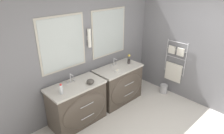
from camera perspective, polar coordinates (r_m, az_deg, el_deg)
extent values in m
cube|color=slate|center=(4.19, -6.49, 4.97)|extent=(5.10, 0.06, 2.60)
cube|color=#BCB7A8|center=(3.75, -13.92, 6.49)|extent=(0.95, 0.02, 1.02)
cube|color=#B2BCBA|center=(3.74, -13.83, 6.46)|extent=(0.88, 0.01, 0.95)
cube|color=#BCB7A8|center=(4.40, -0.89, 9.81)|extent=(0.95, 0.02, 1.02)
cube|color=#B2BCBA|center=(4.39, -0.80, 9.78)|extent=(0.88, 0.01, 0.95)
cylinder|color=white|center=(4.01, -6.49, 8.21)|extent=(0.07, 0.07, 0.38)
cube|color=silver|center=(4.05, -6.89, 8.33)|extent=(0.05, 0.02, 0.08)
cube|color=slate|center=(4.82, 19.47, 6.33)|extent=(0.06, 4.00, 2.60)
cylinder|color=silver|center=(4.81, 20.25, 1.75)|extent=(0.02, 0.02, 0.81)
cylinder|color=silver|center=(5.03, 15.28, 3.37)|extent=(0.02, 0.02, 0.81)
cylinder|color=silver|center=(4.79, 18.27, 6.73)|extent=(0.02, 0.50, 0.02)
cylinder|color=silver|center=(4.85, 17.99, 4.63)|extent=(0.02, 0.50, 0.02)
cylinder|color=silver|center=(4.91, 17.71, 2.58)|extent=(0.02, 0.50, 0.02)
cylinder|color=silver|center=(4.98, 17.44, 0.59)|extent=(0.02, 0.50, 0.02)
cylinder|color=silver|center=(5.06, 17.18, -1.35)|extent=(0.02, 0.50, 0.02)
cube|color=silver|center=(5.04, 17.07, -1.42)|extent=(0.04, 0.42, 0.45)
cube|color=silver|center=(4.79, 18.98, 4.07)|extent=(0.04, 0.17, 0.18)
cube|color=silver|center=(4.89, 16.76, 4.76)|extent=(0.04, 0.17, 0.18)
cube|color=#4C4238|center=(4.03, -9.96, -10.55)|extent=(1.06, 0.54, 0.80)
ellipsoid|color=#4C4238|center=(3.84, -7.63, -12.28)|extent=(0.97, 0.12, 0.67)
cube|color=beige|center=(3.80, -10.41, -5.33)|extent=(1.09, 0.57, 0.04)
ellipsoid|color=white|center=(3.80, -10.15, -5.85)|extent=(0.34, 0.29, 0.10)
cylinder|color=silver|center=(3.70, -7.12, -10.78)|extent=(0.29, 0.01, 0.01)
cylinder|color=silver|center=(3.85, -6.92, -13.89)|extent=(0.29, 0.01, 0.01)
cube|color=#4C4238|center=(4.64, 1.79, -5.08)|extent=(1.06, 0.54, 0.80)
ellipsoid|color=#4C4238|center=(4.48, 4.25, -6.30)|extent=(0.97, 0.12, 0.67)
cube|color=beige|center=(4.45, 1.86, -0.35)|extent=(1.09, 0.57, 0.04)
ellipsoid|color=white|center=(4.44, 2.10, -0.79)|extent=(0.34, 0.29, 0.10)
cylinder|color=silver|center=(4.36, 4.99, -4.82)|extent=(0.29, 0.01, 0.01)
cylinder|color=silver|center=(4.49, 4.87, -7.67)|extent=(0.29, 0.01, 0.01)
cylinder|color=silver|center=(3.86, -11.77, -3.09)|extent=(0.02, 0.02, 0.18)
cylinder|color=silver|center=(3.79, -11.46, -2.29)|extent=(0.02, 0.10, 0.02)
cylinder|color=silver|center=(3.87, -12.55, -4.35)|extent=(0.03, 0.03, 0.04)
cylinder|color=silver|center=(3.93, -10.82, -3.69)|extent=(0.03, 0.03, 0.04)
cylinder|color=silver|center=(4.50, 0.53, 1.50)|extent=(0.02, 0.02, 0.18)
cylinder|color=silver|center=(4.44, 0.98, 2.26)|extent=(0.02, 0.10, 0.02)
cylinder|color=silver|center=(4.48, -0.11, 0.42)|extent=(0.03, 0.03, 0.04)
cylinder|color=silver|center=(4.57, 1.16, 0.91)|extent=(0.03, 0.03, 0.04)
cylinder|color=silver|center=(3.53, -14.32, -6.25)|extent=(0.06, 0.06, 0.17)
cylinder|color=red|center=(3.49, -14.48, -4.90)|extent=(0.04, 0.04, 0.02)
ellipsoid|color=#4C4742|center=(3.78, -6.20, -4.14)|extent=(0.14, 0.14, 0.09)
cylinder|color=#332D2D|center=(4.64, 4.84, 1.65)|extent=(0.07, 0.07, 0.10)
cylinder|color=#477238|center=(4.60, 4.89, 2.77)|extent=(0.01, 0.01, 0.09)
sphere|color=#E5BF47|center=(4.59, 4.91, 3.31)|extent=(0.06, 0.06, 0.06)
cube|color=white|center=(4.24, 1.52, -1.14)|extent=(0.11, 0.08, 0.02)
ellipsoid|color=#F2E5CC|center=(4.23, 1.52, -0.88)|extent=(0.07, 0.05, 0.02)
cylinder|color=#B7B7BC|center=(5.23, 14.55, -6.02)|extent=(0.19, 0.19, 0.21)
torus|color=#B7B7BC|center=(5.18, 14.66, -5.06)|extent=(0.19, 0.19, 0.01)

